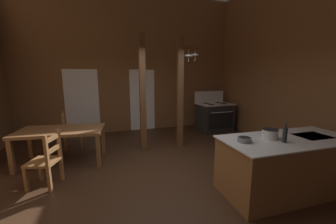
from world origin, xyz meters
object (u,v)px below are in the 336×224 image
ladderback_chair_near_window (70,131)px  ladderback_chair_by_post (46,161)px  stove_range (214,117)px  kitchen_island (287,165)px  mixing_bowl_on_counter (244,140)px  dining_table (61,133)px  bottle_tall_on_counter (285,135)px  stockpot_on_counter (270,134)px

ladderback_chair_near_window → ladderback_chair_by_post: same height
stove_range → ladderback_chair_by_post: (-4.53, -2.24, -0.03)m
kitchen_island → ladderback_chair_near_window: size_ratio=2.30×
mixing_bowl_on_counter → ladderback_chair_by_post: bearing=156.2°
dining_table → ladderback_chair_by_post: size_ratio=1.89×
bottle_tall_on_counter → dining_table: bearing=144.2°
kitchen_island → ladderback_chair_by_post: size_ratio=2.30×
stove_range → mixing_bowl_on_counter: bearing=-114.5°
kitchen_island → ladderback_chair_near_window: 4.83m
ladderback_chair_near_window → bottle_tall_on_counter: bottle_tall_on_counter is taller
kitchen_island → ladderback_chair_by_post: 3.96m
ladderback_chair_by_post → stockpot_on_counter: size_ratio=3.10×
stockpot_on_counter → bottle_tall_on_counter: 0.22m
ladderback_chair_near_window → bottle_tall_on_counter: 4.77m
stockpot_on_counter → dining_table: bearing=146.1°
dining_table → mixing_bowl_on_counter: mixing_bowl_on_counter is taller
dining_table → mixing_bowl_on_counter: 3.63m
kitchen_island → stockpot_on_counter: 0.62m
bottle_tall_on_counter → ladderback_chair_by_post: bearing=156.8°
ladderback_chair_by_post → ladderback_chair_near_window: bearing=86.3°
kitchen_island → bottle_tall_on_counter: bearing=-153.0°
stove_range → dining_table: stove_range is taller
kitchen_island → stove_range: (0.81, 3.59, 0.04)m
mixing_bowl_on_counter → stockpot_on_counter: bearing=1.6°
stove_range → bottle_tall_on_counter: size_ratio=4.57×
stove_range → dining_table: size_ratio=0.73×
stove_range → ladderback_chair_by_post: size_ratio=1.39×
stove_range → stockpot_on_counter: 3.72m
stove_range → stockpot_on_counter: size_ratio=4.30×
kitchen_island → stockpot_on_counter: stockpot_on_counter is taller
kitchen_island → dining_table: 4.32m
dining_table → ladderback_chair_by_post: bearing=-94.8°
stove_range → ladderback_chair_near_window: size_ratio=1.39×
stove_range → mixing_bowl_on_counter: stove_range is taller
ladderback_chair_by_post → stockpot_on_counter: bearing=-20.5°
stove_range → ladderback_chair_by_post: 5.05m
ladderback_chair_near_window → bottle_tall_on_counter: bearing=-45.1°
dining_table → ladderback_chair_near_window: (0.04, 0.92, -0.20)m
ladderback_chair_near_window → mixing_bowl_on_counter: size_ratio=4.73×
dining_table → ladderback_chair_near_window: bearing=87.6°
kitchen_island → bottle_tall_on_counter: 0.63m
dining_table → ladderback_chair_by_post: (-0.08, -0.96, -0.20)m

